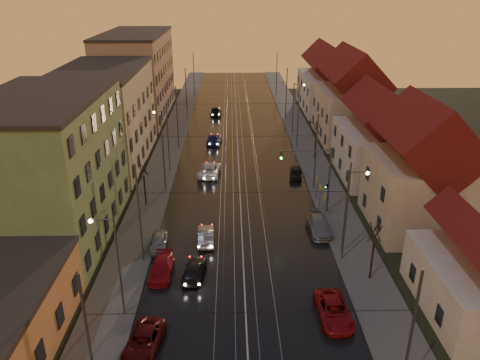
{
  "coord_description": "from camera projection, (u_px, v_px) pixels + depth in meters",
  "views": [
    {
      "loc": [
        -0.97,
        -25.6,
        22.28
      ],
      "look_at": [
        -0.05,
        20.05,
        2.9
      ],
      "focal_mm": 35.0,
      "sensor_mm": 36.0,
      "label": 1
    }
  ],
  "objects": [
    {
      "name": "catenary_pole_r_4",
      "position": [
        286.0,
        94.0,
        80.38
      ],
      "size": [
        0.16,
        0.16,
        9.0
      ],
      "primitive_type": "cylinder",
      "color": "#595B60",
      "rests_on": "ground"
    },
    {
      "name": "apartment_left_3",
      "position": [
        137.0,
        76.0,
        82.61
      ],
      "size": [
        10.0,
        24.0,
        14.0
      ],
      "primitive_type": "cube",
      "color": "#967860",
      "rests_on": "ground"
    },
    {
      "name": "house_right_4",
      "position": [
        327.0,
        83.0,
        86.77
      ],
      "size": [
        9.18,
        16.32,
        10.0
      ],
      "color": "beige",
      "rests_on": "ground"
    },
    {
      "name": "catenary_pole_l_5",
      "position": [
        194.0,
        75.0,
        96.64
      ],
      "size": [
        0.16,
        0.16,
        9.0
      ],
      "primitive_type": "cylinder",
      "color": "#595B60",
      "rests_on": "ground"
    },
    {
      "name": "catenary_pole_r_5",
      "position": [
        277.0,
        75.0,
        96.95
      ],
      "size": [
        0.16,
        0.16,
        9.0
      ],
      "primitive_type": "cylinder",
      "color": "#595B60",
      "rests_on": "ground"
    },
    {
      "name": "parked_right_1",
      "position": [
        319.0,
        225.0,
        44.98
      ],
      "size": [
        2.17,
        4.96,
        1.42
      ],
      "primitive_type": "imported",
      "rotation": [
        0.0,
        0.0,
        0.04
      ],
      "color": "gray",
      "rests_on": "ground"
    },
    {
      "name": "driving_car_1",
      "position": [
        206.0,
        236.0,
        43.18
      ],
      "size": [
        1.61,
        4.13,
        1.34
      ],
      "primitive_type": "imported",
      "rotation": [
        0.0,
        0.0,
        3.19
      ],
      "color": "gray",
      "rests_on": "ground"
    },
    {
      "name": "bare_tree_0",
      "position": [
        144.0,
        185.0,
        49.53
      ],
      "size": [
        1.09,
        1.09,
        5.11
      ],
      "color": "black",
      "rests_on": "ground"
    },
    {
      "name": "street_lamp_1",
      "position": [
        350.0,
        204.0,
        39.75
      ],
      "size": [
        1.75,
        0.32,
        8.0
      ],
      "color": "#595B60",
      "rests_on": "ground"
    },
    {
      "name": "bare_tree_2",
      "position": [
        316.0,
        142.0,
        62.8
      ],
      "size": [
        1.09,
        1.09,
        5.11
      ],
      "color": "black",
      "rests_on": "ground"
    },
    {
      "name": "driving_car_2",
      "position": [
        210.0,
        170.0,
        58.19
      ],
      "size": [
        2.98,
        5.54,
        1.48
      ],
      "primitive_type": "imported",
      "rotation": [
        0.0,
        0.0,
        3.04
      ],
      "color": "silver",
      "rests_on": "ground"
    },
    {
      "name": "catenary_pole_l_2",
      "position": [
        163.0,
        154.0,
        52.46
      ],
      "size": [
        0.16,
        0.16,
        9.0
      ],
      "primitive_type": "cylinder",
      "color": "#595B60",
      "rests_on": "ground"
    },
    {
      "name": "apartment_left_2",
      "position": [
        104.0,
        117.0,
        60.91
      ],
      "size": [
        10.0,
        20.0,
        12.0
      ],
      "primitive_type": "cube",
      "color": "#B7AF8D",
      "rests_on": "ground"
    },
    {
      "name": "house_right_2",
      "position": [
        379.0,
        140.0,
        56.55
      ],
      "size": [
        9.18,
        12.24,
        9.2
      ],
      "color": "beige",
      "rests_on": "ground"
    },
    {
      "name": "catenary_pole_r_1",
      "position": [
        346.0,
        213.0,
        38.97
      ],
      "size": [
        0.16,
        0.16,
        9.0
      ],
      "primitive_type": "cylinder",
      "color": "#595B60",
      "rests_on": "ground"
    },
    {
      "name": "house_right_1",
      "position": [
        421.0,
        175.0,
        44.27
      ],
      "size": [
        8.67,
        10.2,
        10.8
      ],
      "color": "#BDAA91",
      "rests_on": "ground"
    },
    {
      "name": "catenary_pole_r_2",
      "position": [
        316.0,
        153.0,
        52.77
      ],
      "size": [
        0.16,
        0.16,
        9.0
      ],
      "primitive_type": "cylinder",
      "color": "#595B60",
      "rests_on": "ground"
    },
    {
      "name": "catenary_pole_r_3",
      "position": [
        298.0,
        117.0,
        66.58
      ],
      "size": [
        0.16,
        0.16,
        9.0
      ],
      "primitive_type": "cylinder",
      "color": "#595B60",
      "rests_on": "ground"
    },
    {
      "name": "street_lamp_0",
      "position": [
        113.0,
        257.0,
        32.05
      ],
      "size": [
        1.75,
        0.32,
        8.0
      ],
      "color": "#595B60",
      "rests_on": "ground"
    },
    {
      "name": "apartment_left_1",
      "position": [
        49.0,
        171.0,
        42.31
      ],
      "size": [
        10.0,
        18.0,
        13.0
      ],
      "primitive_type": "cube",
      "color": "#617C4F",
      "rests_on": "ground"
    },
    {
      "name": "parked_left_2",
      "position": [
        161.0,
        268.0,
        38.34
      ],
      "size": [
        1.88,
        4.33,
        1.24
      ],
      "primitive_type": "imported",
      "rotation": [
        0.0,
        0.0,
        -0.03
      ],
      "color": "maroon",
      "rests_on": "ground"
    },
    {
      "name": "catenary_pole_l_1",
      "position": [
        140.0,
        215.0,
        38.65
      ],
      "size": [
        0.16,
        0.16,
        9.0
      ],
      "primitive_type": "cylinder",
      "color": "#595B60",
      "rests_on": "ground"
    },
    {
      "name": "house_right_3",
      "position": [
        351.0,
        101.0,
        69.91
      ],
      "size": [
        9.18,
        14.28,
        11.5
      ],
      "color": "#BDAA91",
      "rests_on": "ground"
    },
    {
      "name": "tram_rail_2",
      "position": [
        243.0,
        145.0,
        69.09
      ],
      "size": [
        0.06,
        120.0,
        0.03
      ],
      "primitive_type": "cube",
      "color": "gray",
      "rests_on": "road"
    },
    {
      "name": "ground",
      "position": [
        247.0,
        332.0,
        32.28
      ],
      "size": [
        160.0,
        160.0,
        0.0
      ],
      "primitive_type": "plane",
      "color": "black",
      "rests_on": "ground"
    },
    {
      "name": "tram_rail_0",
      "position": [
        223.0,
        145.0,
        69.04
      ],
      "size": [
        0.06,
        120.0,
        0.03
      ],
      "primitive_type": "cube",
      "color": "gray",
      "rests_on": "road"
    },
    {
      "name": "road",
      "position": [
        238.0,
        145.0,
        69.09
      ],
      "size": [
        16.0,
        120.0,
        0.04
      ],
      "primitive_type": "cube",
      "color": "black",
      "rests_on": "ground"
    },
    {
      "name": "street_lamp_2",
      "position": [
        165.0,
        134.0,
        57.82
      ],
      "size": [
        1.75,
        0.32,
        8.0
      ],
      "color": "#595B60",
      "rests_on": "ground"
    },
    {
      "name": "driving_car_3",
      "position": [
        214.0,
        139.0,
        69.77
      ],
      "size": [
        2.38,
        4.99,
        1.4
      ],
      "primitive_type": "imported",
      "rotation": [
        0.0,
        0.0,
        3.05
      ],
      "color": "#1B1C52",
      "rests_on": "ground"
    },
    {
      "name": "tram_rail_1",
      "position": [
        232.0,
        145.0,
        69.06
      ],
      "size": [
        0.06,
        120.0,
        0.03
      ],
      "primitive_type": "cube",
      "color": "gray",
      "rests_on": "road"
    },
    {
      "name": "catenary_pole_l_0",
      "position": [
        89.0,
        345.0,
        24.85
      ],
      "size": [
        0.16,
        0.16,
        9.0
      ],
      "primitive_type": "cylinder",
      "color": "#595B60",
      "rests_on": "ground"
    },
    {
      "name": "parked_left_1",
      "position": [
        143.0,
        342.0,
        30.5
      ],
      "size": [
        2.67,
        4.8,
        1.27
      ],
      "primitive_type": "imported",
      "rotation": [
        0.0,
        0.0,
        -0.13
      ],
      "color": "#4C0D0E",
      "rests_on": "ground"
    },
    {
      "name": "catenary_pole_r_0",
      "position": [
        410.0,
        340.0,
        25.16
      ],
      "size": [
        0.16,
        0.16,
        9.0
      ],
      "primitive_type": "cylinder",
      "color": "#595B60",
      "rests_on": "ground"
    },
    {
      "name": "parked_left_3",
      "position": [
        159.0,
        242.0,
        42.22
      ],
      "size": [
        1.62,
        3.75,
        1.26
      ],
      "primitive_type": "imported",
      "rotation": [
        0.0,
        0.0,
        0.03
      ],
      "color": "#A2A2A8",
      "rests_on": "ground"
    },
    {
      "name": "catenary_pole_l_3",
      "position": [
        177.0,
        118.0,
        66.26
      ],
      "size": [
        0.16,
        0.16,
        9.0
      ],
      "primitive_type": "cylinder",
      "color": "#595B60",
      "rests_on": "ground"
    },
    {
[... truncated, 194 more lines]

